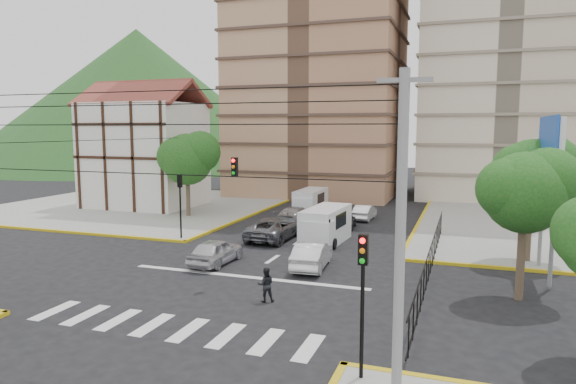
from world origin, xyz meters
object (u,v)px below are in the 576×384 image
at_px(car_white_front_right, 312,255).
at_px(pedestrian_crosswalk, 266,285).
at_px(van_right_lane, 325,227).
at_px(van_left_lane, 310,202).
at_px(traffic_light_se, 363,282).
at_px(car_silver_front_left, 216,251).
at_px(traffic_light_nw, 180,195).

relative_size(car_white_front_right, pedestrian_crosswalk, 2.88).
height_order(van_right_lane, pedestrian_crosswalk, van_right_lane).
height_order(van_right_lane, van_left_lane, van_right_lane).
height_order(traffic_light_se, pedestrian_crosswalk, traffic_light_se).
xyz_separation_m(van_left_lane, car_white_front_right, (5.30, -17.02, -0.33)).
bearing_deg(car_silver_front_left, traffic_light_se, 135.93).
height_order(van_left_lane, car_white_front_right, van_left_lane).
relative_size(traffic_light_se, car_white_front_right, 0.99).
distance_m(traffic_light_se, car_white_front_right, 13.03).
bearing_deg(traffic_light_se, traffic_light_nw, 135.00).
height_order(car_white_front_right, pedestrian_crosswalk, pedestrian_crosswalk).
distance_m(car_white_front_right, pedestrian_crosswalk, 5.99).
relative_size(traffic_light_nw, car_white_front_right, 0.99).
bearing_deg(car_silver_front_left, van_right_lane, -120.74).
bearing_deg(pedestrian_crosswalk, car_silver_front_left, -70.88).
distance_m(traffic_light_nw, car_white_front_right, 11.46).
height_order(van_left_lane, pedestrian_crosswalk, van_left_lane).
xyz_separation_m(car_white_front_right, pedestrian_crosswalk, (-0.35, -5.98, 0.04)).
bearing_deg(van_right_lane, traffic_light_nw, -163.43).
bearing_deg(car_white_front_right, pedestrian_crosswalk, 81.76).
relative_size(traffic_light_se, van_left_lane, 0.90).
distance_m(van_right_lane, car_white_front_right, 6.12).
bearing_deg(traffic_light_se, car_silver_front_left, 134.13).
height_order(car_silver_front_left, pedestrian_crosswalk, pedestrian_crosswalk).
relative_size(traffic_light_se, van_right_lane, 0.81).
bearing_deg(traffic_light_nw, car_white_front_right, -20.00).
distance_m(traffic_light_se, van_right_lane, 18.88).
xyz_separation_m(traffic_light_se, van_right_lane, (-6.00, 17.80, -1.95)).
bearing_deg(pedestrian_crosswalk, van_right_lane, -113.38).
xyz_separation_m(traffic_light_se, pedestrian_crosswalk, (-5.42, 5.79, -2.34)).
relative_size(van_right_lane, van_left_lane, 1.11).
xyz_separation_m(van_right_lane, car_silver_front_left, (-4.47, -7.00, -0.43)).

